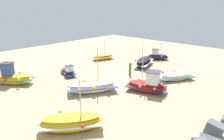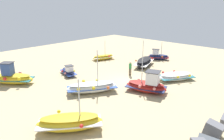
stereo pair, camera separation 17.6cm
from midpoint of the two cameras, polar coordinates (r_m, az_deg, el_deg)
ground_plane at (r=23.67m, az=3.96°, el=-2.98°), size 50.85×50.85×0.00m
fishing_boat_0 at (r=20.91m, az=9.60°, el=-3.99°), size 2.84×4.28×3.36m
fishing_boat_1 at (r=33.20m, az=12.36°, el=3.63°), size 2.55×3.26×2.72m
fishing_boat_2 at (r=24.97m, az=-24.89°, el=-1.77°), size 3.86×4.31×2.39m
fishing_boat_3 at (r=26.02m, az=-11.40°, el=-0.43°), size 1.94×3.36×1.31m
fishing_boat_4 at (r=29.42m, az=8.73°, el=2.09°), size 4.93×3.11×3.69m
fishing_boat_5 at (r=24.95m, az=16.87°, el=-1.63°), size 4.44×3.57×0.87m
fishing_boat_6 at (r=32.46m, az=-2.14°, el=3.47°), size 3.65×2.26×2.95m
fishing_boat_7 at (r=20.70m, az=-5.12°, el=-4.57°), size 5.08×4.12×4.17m
fishing_boat_8 at (r=15.09m, az=-10.87°, el=-13.55°), size 4.54×4.08×3.66m
person_walking at (r=25.14m, az=5.08°, el=0.62°), size 0.32×0.32×1.72m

